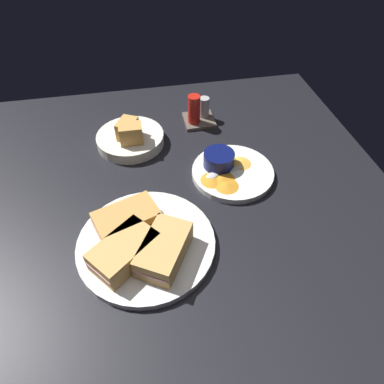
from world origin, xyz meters
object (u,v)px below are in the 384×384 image
(spoon_by_gravy_ramekin, at_px, (217,174))
(sandwich_half_near, at_px, (127,220))
(plate_chips_companion, at_px, (233,173))
(bread_basket_rear, at_px, (130,138))
(sandwich_half_far, at_px, (124,251))
(spoon_by_dark_ramekin, at_px, (146,246))
(plate_sandwich_main, at_px, (146,244))
(ramekin_light_gravy, at_px, (219,159))
(condiment_caddy, at_px, (198,113))
(ramekin_dark_sauce, at_px, (164,257))
(sandwich_half_extra, at_px, (164,249))

(spoon_by_gravy_ramekin, bearing_deg, sandwich_half_near, -151.33)
(plate_chips_companion, height_order, bread_basket_rear, bread_basket_rear)
(sandwich_half_far, distance_m, spoon_by_dark_ramekin, 0.05)
(plate_sandwich_main, height_order, plate_chips_companion, same)
(plate_chips_companion, bearing_deg, ramekin_light_gravy, 140.19)
(spoon_by_dark_ramekin, xyz_separation_m, condiment_caddy, (0.20, 0.44, 0.01))
(sandwich_half_far, height_order, plate_chips_companion, sandwich_half_far)
(sandwich_half_far, distance_m, ramekin_dark_sauce, 0.08)
(sandwich_half_far, xyz_separation_m, bread_basket_rear, (0.04, 0.39, -0.02))
(ramekin_dark_sauce, relative_size, ramekin_light_gravy, 0.84)
(sandwich_half_near, relative_size, bread_basket_rear, 0.80)
(sandwich_half_near, relative_size, ramekin_light_gravy, 1.90)
(ramekin_dark_sauce, relative_size, spoon_by_gravy_ramekin, 0.66)
(spoon_by_dark_ramekin, bearing_deg, sandwich_half_far, -155.55)
(sandwich_half_far, height_order, condiment_caddy, condiment_caddy)
(plate_sandwich_main, height_order, sandwich_half_extra, sandwich_half_extra)
(sandwich_half_extra, distance_m, spoon_by_gravy_ramekin, 0.27)
(spoon_by_dark_ramekin, height_order, plate_chips_companion, spoon_by_dark_ramekin)
(sandwich_half_near, height_order, spoon_by_gravy_ramekin, sandwich_half_near)
(plate_sandwich_main, distance_m, condiment_caddy, 0.47)
(spoon_by_gravy_ramekin, bearing_deg, plate_chips_companion, 13.57)
(plate_chips_companion, height_order, ramekin_light_gravy, ramekin_light_gravy)
(ramekin_dark_sauce, relative_size, plate_chips_companion, 0.32)
(spoon_by_gravy_ramekin, bearing_deg, sandwich_half_extra, -127.15)
(plate_sandwich_main, relative_size, bread_basket_rear, 1.55)
(plate_chips_companion, relative_size, bread_basket_rear, 1.11)
(spoon_by_dark_ramekin, bearing_deg, bread_basket_rear, 91.15)
(spoon_by_dark_ramekin, bearing_deg, condiment_caddy, 65.64)
(plate_sandwich_main, distance_m, ramekin_light_gravy, 0.29)
(spoon_by_dark_ramekin, bearing_deg, ramekin_light_gravy, 46.46)
(plate_sandwich_main, relative_size, sandwich_half_near, 1.95)
(sandwich_half_extra, relative_size, bread_basket_rear, 0.81)
(ramekin_light_gravy, relative_size, condiment_caddy, 0.82)
(sandwich_half_near, bearing_deg, condiment_caddy, 58.75)
(spoon_by_dark_ramekin, xyz_separation_m, bread_basket_rear, (-0.01, 0.37, 0.00))
(sandwich_half_extra, height_order, spoon_by_gravy_ramekin, sandwich_half_extra)
(condiment_caddy, bearing_deg, plate_chips_companion, -80.91)
(spoon_by_gravy_ramekin, bearing_deg, bread_basket_rear, 137.06)
(plate_sandwich_main, height_order, bread_basket_rear, bread_basket_rear)
(bread_basket_rear, relative_size, condiment_caddy, 1.95)
(plate_chips_companion, relative_size, spoon_by_gravy_ramekin, 2.08)
(spoon_by_gravy_ramekin, bearing_deg, sandwich_half_far, -139.71)
(sandwich_half_extra, relative_size, spoon_by_dark_ramekin, 1.70)
(bread_basket_rear, bearing_deg, sandwich_half_near, -94.65)
(sandwich_half_far, bearing_deg, spoon_by_gravy_ramekin, 40.29)
(plate_chips_companion, distance_m, bread_basket_rear, 0.30)
(sandwich_half_far, distance_m, sandwich_half_extra, 0.08)
(sandwich_half_far, relative_size, sandwich_half_extra, 0.99)
(spoon_by_dark_ramekin, height_order, spoon_by_gravy_ramekin, same)
(sandwich_half_extra, height_order, spoon_by_dark_ramekin, sandwich_half_extra)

